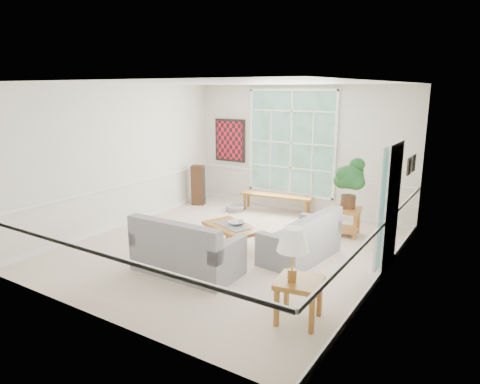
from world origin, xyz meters
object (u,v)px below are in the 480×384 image
(loveseat_right, at_px, (300,235))
(coffee_table, at_px, (232,237))
(end_table, at_px, (345,222))
(loveseat_front, at_px, (187,244))
(side_table, at_px, (299,301))

(loveseat_right, bearing_deg, coffee_table, -163.02)
(coffee_table, relative_size, end_table, 2.03)
(loveseat_front, xyz_separation_m, end_table, (1.57, 3.11, -0.18))
(loveseat_right, height_order, coffee_table, loveseat_right)
(loveseat_front, xyz_separation_m, coffee_table, (0.02, 1.28, -0.25))
(loveseat_right, bearing_deg, loveseat_front, -123.62)
(loveseat_front, distance_m, side_table, 2.22)
(loveseat_right, distance_m, loveseat_front, 1.98)
(coffee_table, distance_m, end_table, 2.39)
(end_table, distance_m, side_table, 3.61)
(loveseat_right, relative_size, end_table, 2.74)
(loveseat_right, relative_size, loveseat_front, 0.91)
(loveseat_right, xyz_separation_m, end_table, (0.27, 1.61, -0.14))
(loveseat_front, height_order, side_table, loveseat_front)
(end_table, xyz_separation_m, side_table, (0.60, -3.56, 0.00))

